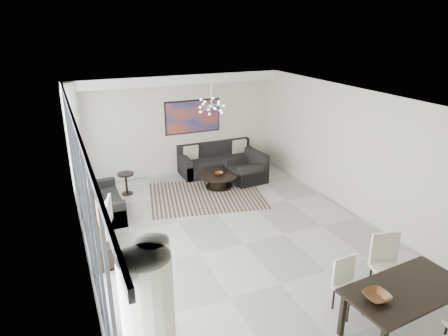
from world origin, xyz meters
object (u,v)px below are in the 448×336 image
television (103,217)px  dining_table (406,293)px  sofa_main (218,162)px  tv_console (98,242)px  coffee_table (218,180)px

television → dining_table: bearing=-124.9°
sofa_main → television: size_ratio=2.40×
tv_console → television: (0.16, 0.05, 0.51)m
sofa_main → television: 4.92m
dining_table → tv_console: bearing=133.8°
tv_console → television: size_ratio=1.52×
coffee_table → dining_table: dining_table is taller
television → dining_table: 5.38m
television → coffee_table: bearing=-44.9°
sofa_main → television: television is taller
coffee_table → tv_console: size_ratio=0.71×
coffee_table → tv_console: 4.01m
sofa_main → dining_table: (-0.11, -7.17, 0.39)m
coffee_table → tv_console: tv_console is taller
television → dining_table: television is taller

